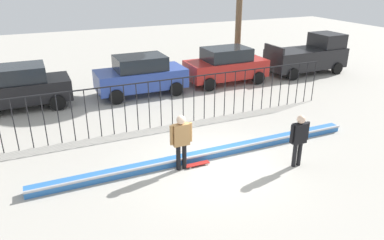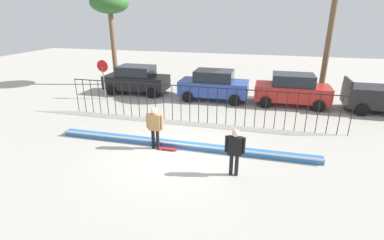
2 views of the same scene
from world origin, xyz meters
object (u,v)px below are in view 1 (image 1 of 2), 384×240
Objects in this scene: camera_operator at (299,136)px; parked_car_red at (226,65)px; parked_car_blue at (141,75)px; parked_car_black at (18,87)px; skateboard at (197,164)px; pickup_truck at (309,55)px; skateboarder at (181,138)px.

camera_operator is 0.39× the size of parked_car_red.
parked_car_black is at bearing 179.68° from parked_car_blue.
parked_car_blue is (0.49, 7.63, 0.91)m from skateboard.
camera_operator is at bearing -102.17° from parked_car_red.
skateboard is 0.17× the size of pickup_truck.
parked_car_black reaches higher than camera_operator.
parked_car_red is 0.91× the size of pickup_truck.
skateboard is 7.70m from parked_car_blue.
parked_car_black is 1.00× the size of parked_car_blue.
skateboarder is at bearing -148.06° from pickup_truck.
skateboarder is at bearing -58.44° from parked_car_black.
camera_operator is 11.76m from pickup_truck.
skateboard is (0.53, -0.02, -1.00)m from skateboarder.
parked_car_black is at bearing 120.50° from skateboard.
camera_operator is 9.22m from parked_car_red.
pickup_truck is at bearing -105.67° from camera_operator.
skateboarder is 3.59m from camera_operator.
skateboard is at bearing -121.44° from parked_car_red.
skateboarder is 7.67m from parked_car_blue.
parked_car_blue is (-2.34, 8.88, -0.04)m from camera_operator.
skateboarder is 9.03m from parked_car_black.
pickup_truck is (10.20, -0.12, 0.06)m from parked_car_blue.
parked_car_blue is at bearing 177.54° from pickup_truck.
skateboarder is 2.21× the size of skateboard.
parked_car_black reaches higher than skateboard.
skateboarder reaches higher than skateboard.
pickup_truck is at bearing 33.46° from skateboard.
parked_car_black is at bearing -178.42° from parked_car_red.
pickup_truck is (11.22, 7.48, -0.02)m from skateboarder.
parked_car_blue is 0.91× the size of pickup_truck.
pickup_truck reaches higher than parked_car_black.
skateboard is at bearing -55.69° from parked_car_black.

